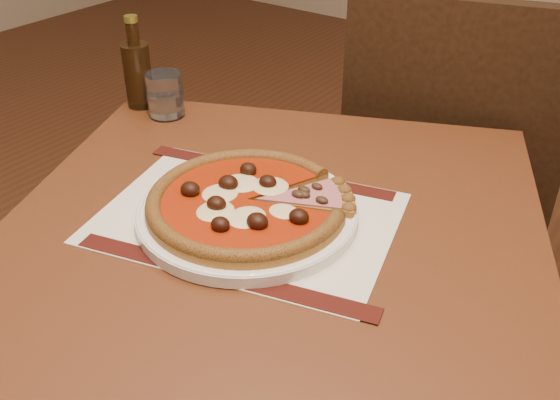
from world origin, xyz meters
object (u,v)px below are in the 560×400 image
object	(u,v)px
bottle	(138,72)
water_glass	(165,95)
pizza	(246,201)
plate	(247,212)
chair_far	(448,167)
table	(273,275)

from	to	relation	value
bottle	water_glass	bearing A→B (deg)	-2.28
pizza	bottle	xyz separation A→B (m)	(-0.44, 0.20, 0.04)
plate	bottle	xyz separation A→B (m)	(-0.44, 0.20, 0.06)
chair_far	bottle	size ratio (longest dim) A/B	5.25
pizza	bottle	distance (m)	0.48
pizza	water_glass	xyz separation A→B (m)	(-0.36, 0.19, 0.01)
chair_far	plate	world-z (taller)	chair_far
chair_far	pizza	world-z (taller)	chair_far
chair_far	water_glass	xyz separation A→B (m)	(-0.43, -0.47, 0.24)
chair_far	bottle	world-z (taller)	chair_far
table	bottle	size ratio (longest dim) A/B	5.68
chair_far	bottle	xyz separation A→B (m)	(-0.50, -0.47, 0.27)
table	water_glass	xyz separation A→B (m)	(-0.40, 0.18, 0.14)
plate	chair_far	bearing A→B (deg)	84.37
water_glass	bottle	bearing A→B (deg)	177.72
chair_far	plate	xyz separation A→B (m)	(-0.07, -0.66, 0.20)
plate	water_glass	xyz separation A→B (m)	(-0.36, 0.19, 0.03)
chair_far	plate	size ratio (longest dim) A/B	2.94
table	plate	world-z (taller)	plate
plate	bottle	size ratio (longest dim) A/B	1.78
bottle	plate	bearing A→B (deg)	-24.14
water_glass	bottle	size ratio (longest dim) A/B	0.47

